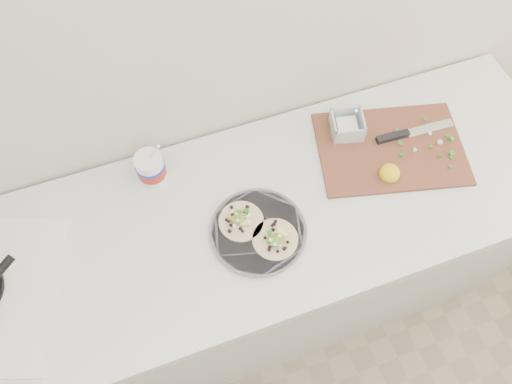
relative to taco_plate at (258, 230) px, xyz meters
name	(u,v)px	position (x,y,z in m)	size (l,w,h in m)	color
counter	(209,279)	(-0.17, 0.08, -0.47)	(2.44, 0.66, 0.90)	silver
taco_plate	(258,230)	(0.00, 0.00, 0.00)	(0.29, 0.29, 0.04)	#5A5960
tub	(151,166)	(-0.24, 0.29, 0.05)	(0.09, 0.09, 0.20)	white
cutboard	(388,144)	(0.50, 0.15, 0.00)	(0.53, 0.43, 0.07)	brown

